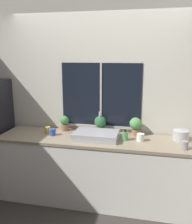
{
  "coord_description": "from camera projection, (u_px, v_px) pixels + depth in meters",
  "views": [
    {
      "loc": [
        0.66,
        -2.7,
        1.96
      ],
      "look_at": [
        0.0,
        0.3,
        1.24
      ],
      "focal_mm": 40.0,
      "sensor_mm": 36.0,
      "label": 1
    }
  ],
  "objects": [
    {
      "name": "potted_plant_center",
      "position": [
        100.0,
        123.0,
        3.43
      ],
      "size": [
        0.16,
        0.16,
        0.24
      ],
      "color": "#9E6B4C",
      "rests_on": "counter"
    },
    {
      "name": "potted_plant_left",
      "position": [
        64.0,
        122.0,
        3.54
      ],
      "size": [
        0.13,
        0.13,
        0.21
      ],
      "color": "#9E6B4C",
      "rests_on": "counter"
    },
    {
      "name": "mug_grey",
      "position": [
        185.0,
        145.0,
        2.85
      ],
      "size": [
        0.08,
        0.08,
        0.1
      ],
      "color": "gray",
      "rests_on": "counter"
    },
    {
      "name": "mug_white",
      "position": [
        140.0,
        137.0,
        3.12
      ],
      "size": [
        0.09,
        0.09,
        0.1
      ],
      "color": "white",
      "rests_on": "counter"
    },
    {
      "name": "soap_bottle",
      "position": [
        125.0,
        136.0,
        3.15
      ],
      "size": [
        0.07,
        0.07,
        0.14
      ],
      "color": "#519E5B",
      "rests_on": "counter"
    },
    {
      "name": "ground_plane",
      "position": [
        90.0,
        212.0,
        3.15
      ],
      "size": [
        14.0,
        14.0,
        0.0
      ],
      "primitive_type": "plane",
      "color": "#38332D"
    },
    {
      "name": "mug_yellow",
      "position": [
        48.0,
        130.0,
        3.46
      ],
      "size": [
        0.08,
        0.08,
        0.08
      ],
      "color": "gold",
      "rests_on": "counter"
    },
    {
      "name": "potted_plant_right",
      "position": [
        136.0,
        125.0,
        3.33
      ],
      "size": [
        0.16,
        0.16,
        0.24
      ],
      "color": "#9E6B4C",
      "rests_on": "counter"
    },
    {
      "name": "counter",
      "position": [
        96.0,
        170.0,
        3.34
      ],
      "size": [
        2.58,
        0.63,
        0.89
      ],
      "color": "white",
      "rests_on": "ground_plane"
    },
    {
      "name": "sink",
      "position": [
        96.0,
        135.0,
        3.22
      ],
      "size": [
        0.57,
        0.44,
        0.31
      ],
      "color": "#ADADB2",
      "rests_on": "counter"
    },
    {
      "name": "wall_back",
      "position": [
        101.0,
        98.0,
        3.49
      ],
      "size": [
        8.0,
        0.09,
        2.7
      ],
      "color": "beige",
      "rests_on": "ground_plane"
    },
    {
      "name": "kettle",
      "position": [
        181.0,
        135.0,
        3.15
      ],
      "size": [
        0.2,
        0.2,
        0.15
      ],
      "color": "#B2B2B7",
      "rests_on": "counter"
    },
    {
      "name": "mug_blue",
      "position": [
        52.0,
        132.0,
        3.35
      ],
      "size": [
        0.08,
        0.08,
        0.09
      ],
      "color": "#3351AD",
      "rests_on": "counter"
    }
  ]
}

